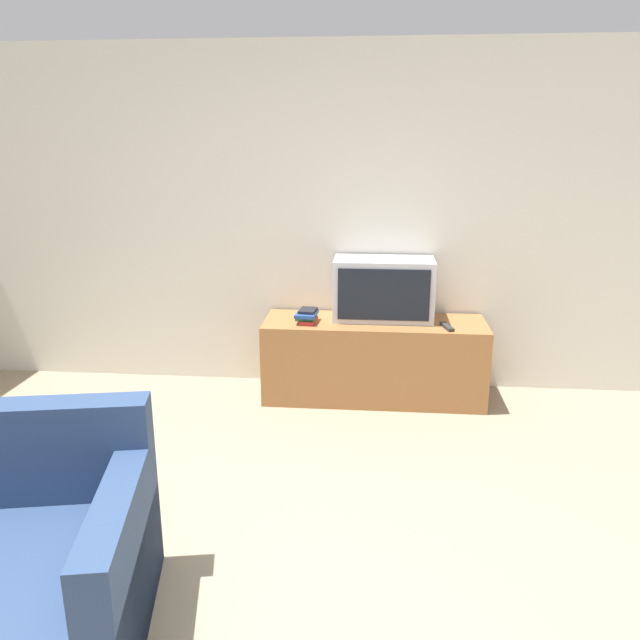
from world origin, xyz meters
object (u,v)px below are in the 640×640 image
tv_stand (374,359)px  book_stack (307,316)px  television (383,289)px  remote_on_stand (447,327)px

tv_stand → book_stack: book_stack is taller
television → book_stack: 0.60m
remote_on_stand → television: bearing=154.6°
tv_stand → remote_on_stand: remote_on_stand is taller
television → tv_stand: bearing=-126.0°
television → remote_on_stand: 0.55m
book_stack → remote_on_stand: book_stack is taller
television → book_stack: (-0.55, -0.15, -0.18)m
tv_stand → television: (0.06, 0.08, 0.53)m
remote_on_stand → tv_stand: bearing=165.1°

